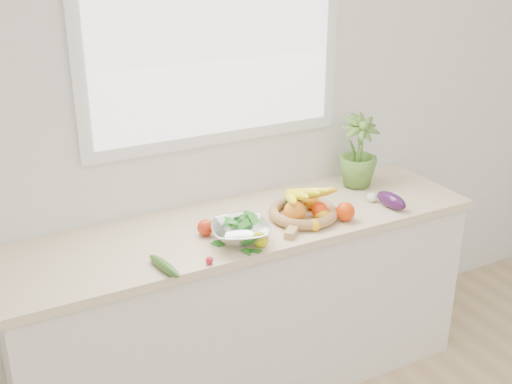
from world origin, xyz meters
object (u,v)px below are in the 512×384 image
eggplant (391,200)px  cucumber (164,266)px  fruit_basket (303,208)px  potted_herb (358,151)px  colander_with_spinach (241,229)px  apple (205,228)px

eggplant → cucumber: size_ratio=0.84×
cucumber → fruit_basket: bearing=12.3°
fruit_basket → potted_herb: bearing=24.4°
eggplant → cucumber: (-1.19, -0.06, -0.02)m
potted_herb → colander_with_spinach: bearing=-160.2°
eggplant → fruit_basket: size_ratio=0.46×
apple → cucumber: size_ratio=0.33×
fruit_basket → colander_with_spinach: (-0.37, -0.09, 0.02)m
eggplant → potted_herb: size_ratio=0.51×
eggplant → fruit_basket: fruit_basket is taller
potted_herb → fruit_basket: bearing=-155.6°
apple → fruit_basket: (0.47, -0.05, 0.01)m
apple → colander_with_spinach: colander_with_spinach is taller
apple → fruit_basket: fruit_basket is taller
cucumber → potted_herb: 1.27m
colander_with_spinach → fruit_basket: bearing=13.8°
colander_with_spinach → eggplant: bearing=-0.5°
cucumber → apple: bearing=37.8°
apple → cucumber: bearing=-142.2°
cucumber → potted_herb: potted_herb is taller
cucumber → fruit_basket: 0.76m
cucumber → fruit_basket: fruit_basket is taller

